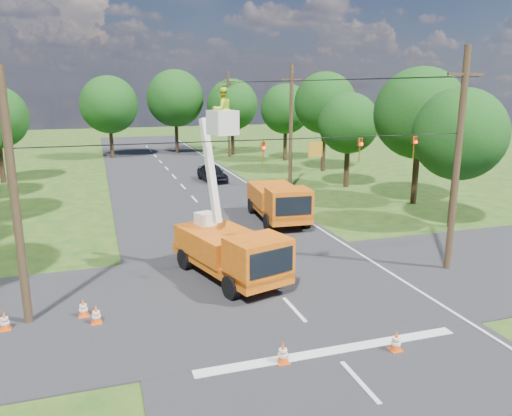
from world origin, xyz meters
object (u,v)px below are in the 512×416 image
object	(u,v)px
tree_right_c	(349,123)
pole_right_near	(457,160)
tree_far_c	(232,105)
traffic_cone_0	(283,353)
tree_right_e	(286,109)
traffic_cone_4	(96,315)
traffic_cone_6	(5,321)
second_truck	(279,201)
ground_worker	(237,256)
tree_right_a	(460,134)
pole_right_far	(229,114)
pole_right_mid	(291,126)
traffic_cone_5	(83,308)
tree_far_b	(175,98)
pole_left	(15,201)
traffic_cone_3	(277,217)
distant_car	(212,173)
tree_far_a	(109,105)
tree_right_d	(325,103)
bucket_truck	(230,241)
traffic_cone_8	(243,277)
traffic_cone_1	(396,341)
traffic_cone_2	(272,237)
tree_right_b	(420,114)

from	to	relation	value
tree_right_c	pole_right_near	bearing A→B (deg)	-103.89
tree_far_c	tree_right_c	bearing A→B (deg)	-80.86
traffic_cone_0	tree_right_e	distance (m)	43.57
traffic_cone_4	traffic_cone_6	size ratio (longest dim) A/B	1.00
second_truck	ground_worker	bearing A→B (deg)	-117.73
tree_right_a	pole_right_near	bearing A→B (deg)	-129.81
pole_right_near	pole_right_far	bearing A→B (deg)	90.00
tree_right_e	pole_right_mid	bearing A→B (deg)	-109.46
traffic_cone_5	pole_right_near	xyz separation A→B (m)	(16.12, 0.11, 4.75)
tree_far_b	pole_left	bearing A→B (deg)	-105.52
traffic_cone_3	tree_right_c	bearing A→B (deg)	43.58
second_truck	tree_right_c	world-z (taller)	tree_right_c
pole_left	tree_right_a	bearing A→B (deg)	14.62
distant_car	traffic_cone_3	world-z (taller)	distant_car
tree_far_a	tree_right_d	bearing A→B (deg)	-38.94
traffic_cone_5	tree_right_e	bearing A→B (deg)	58.62
bucket_truck	tree_right_c	bearing A→B (deg)	32.66
traffic_cone_4	traffic_cone_8	xyz separation A→B (m)	(6.01, 1.84, 0.00)
ground_worker	traffic_cone_8	size ratio (longest dim) A/B	2.38
pole_left	tree_right_e	size ratio (longest dim) A/B	1.04
traffic_cone_6	tree_far_a	world-z (taller)	tree_far_a
distant_car	tree_right_a	size ratio (longest dim) A/B	0.54
distant_car	tree_far_b	distance (m)	21.05
traffic_cone_5	tree_right_a	distance (m)	22.59
traffic_cone_4	pole_right_far	size ratio (longest dim) A/B	0.07
traffic_cone_3	pole_left	size ratio (longest dim) A/B	0.08
ground_worker	traffic_cone_3	world-z (taller)	ground_worker
traffic_cone_5	tree_right_a	world-z (taller)	tree_right_a
traffic_cone_1	tree_far_b	size ratio (longest dim) A/B	0.07
distant_car	traffic_cone_3	xyz separation A→B (m)	(0.70, -14.93, -0.40)
second_truck	distant_car	distance (m)	14.66
traffic_cone_2	tree_right_d	distance (m)	25.37
tree_right_b	tree_far_c	distance (m)	30.50
traffic_cone_8	pole_right_far	xyz separation A→B (m)	(9.66, 39.00, 4.75)
pole_right_mid	tree_right_e	size ratio (longest dim) A/B	1.16
pole_right_near	tree_right_d	size ratio (longest dim) A/B	1.03
tree_far_b	tree_right_e	bearing A→B (deg)	-42.80
pole_right_mid	tree_far_c	size ratio (longest dim) A/B	1.09
pole_left	distant_car	bearing A→B (deg)	63.37
bucket_truck	tree_far_c	bearing A→B (deg)	57.95
traffic_cone_8	pole_right_near	size ratio (longest dim) A/B	0.07
ground_worker	tree_far_a	bearing A→B (deg)	87.28
pole_right_far	traffic_cone_6	bearing A→B (deg)	-114.87
bucket_truck	tree_right_a	size ratio (longest dim) A/B	1.00
bucket_truck	traffic_cone_8	world-z (taller)	bucket_truck
ground_worker	traffic_cone_3	xyz separation A→B (m)	(4.70, 7.55, -0.49)
distant_car	tree_right_e	bearing A→B (deg)	36.88
traffic_cone_3	tree_right_b	distance (m)	13.04
traffic_cone_4	tree_right_c	xyz separation A→B (m)	(20.37, 19.84, 4.95)
traffic_cone_4	tree_right_a	distance (m)	22.38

